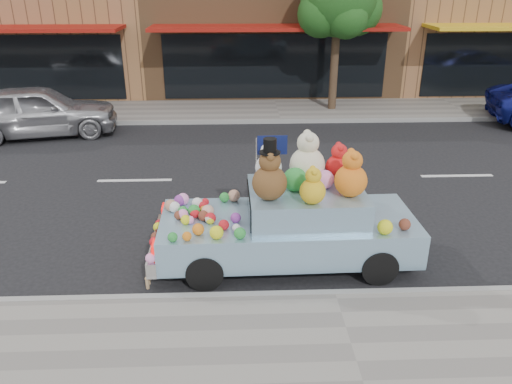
{
  "coord_description": "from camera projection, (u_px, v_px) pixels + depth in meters",
  "views": [
    {
      "loc": [
        -1.46,
        -11.38,
        4.61
      ],
      "look_at": [
        -1.17,
        -3.68,
        1.25
      ],
      "focal_mm": 35.0,
      "sensor_mm": 36.0,
      "label": 1
    }
  ],
  "objects": [
    {
      "name": "street_tree",
      "position": [
        339.0,
        4.0,
        16.92
      ],
      "size": [
        3.0,
        2.7,
        5.22
      ],
      "color": "#38281C",
      "rests_on": "ground"
    },
    {
      "name": "ground",
      "position": [
        298.0,
        178.0,
        12.32
      ],
      "size": [
        120.0,
        120.0,
        0.0
      ],
      "primitive_type": "plane",
      "color": "black",
      "rests_on": "ground"
    },
    {
      "name": "car_silver",
      "position": [
        38.0,
        111.0,
        15.28
      ],
      "size": [
        4.92,
        2.81,
        1.58
      ],
      "primitive_type": "imported",
      "rotation": [
        0.0,
        0.0,
        1.79
      ],
      "color": "#B2B2B7",
      "rests_on": "ground"
    },
    {
      "name": "art_car",
      "position": [
        290.0,
        218.0,
        8.46
      ],
      "size": [
        4.52,
        1.85,
        2.35
      ],
      "rotation": [
        0.0,
        0.0,
        0.02
      ],
      "color": "black",
      "rests_on": "ground"
    },
    {
      "name": "near_kerb",
      "position": [
        335.0,
        295.0,
        7.71
      ],
      "size": [
        60.0,
        0.12,
        0.13
      ],
      "primitive_type": "cube",
      "color": "gray",
      "rests_on": "ground"
    },
    {
      "name": "far_sidewalk",
      "position": [
        277.0,
        110.0,
        18.25
      ],
      "size": [
        60.0,
        3.0,
        0.12
      ],
      "primitive_type": "cube",
      "color": "gray",
      "rests_on": "ground"
    },
    {
      "name": "near_sidewalk",
      "position": [
        356.0,
        365.0,
        6.34
      ],
      "size": [
        60.0,
        3.0,
        0.12
      ],
      "primitive_type": "cube",
      "color": "gray",
      "rests_on": "ground"
    },
    {
      "name": "far_kerb",
      "position": [
        281.0,
        121.0,
        16.87
      ],
      "size": [
        60.0,
        0.12,
        0.13
      ],
      "primitive_type": "cube",
      "color": "gray",
      "rests_on": "ground"
    }
  ]
}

